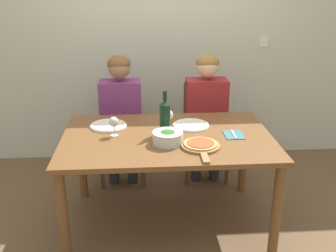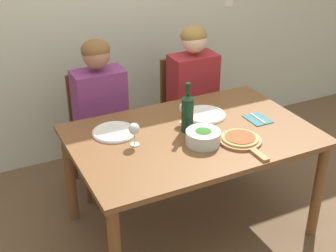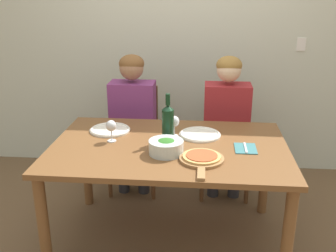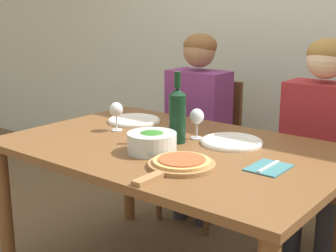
{
  "view_description": "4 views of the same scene",
  "coord_description": "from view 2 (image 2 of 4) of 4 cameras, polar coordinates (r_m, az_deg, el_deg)",
  "views": [
    {
      "loc": [
        -0.19,
        -2.73,
        1.86
      ],
      "look_at": [
        0.01,
        -0.0,
        0.83
      ],
      "focal_mm": 42.0,
      "sensor_mm": 36.0,
      "label": 1
    },
    {
      "loc": [
        -1.33,
        -2.33,
        2.21
      ],
      "look_at": [
        -0.14,
        0.09,
        0.8
      ],
      "focal_mm": 50.0,
      "sensor_mm": 36.0,
      "label": 2
    },
    {
      "loc": [
        0.21,
        -2.42,
        1.76
      ],
      "look_at": [
        -0.02,
        0.13,
        0.84
      ],
      "focal_mm": 42.0,
      "sensor_mm": 36.0,
      "label": 3
    },
    {
      "loc": [
        1.29,
        -1.66,
        1.37
      ],
      "look_at": [
        -0.12,
        0.11,
        0.81
      ],
      "focal_mm": 50.0,
      "sensor_mm": 36.0,
      "label": 4
    }
  ],
  "objects": [
    {
      "name": "ground_plane",
      "position": [
        3.48,
        2.69,
        -11.91
      ],
      "size": [
        40.0,
        40.0,
        0.0
      ],
      "primitive_type": "plane",
      "color": "brown"
    },
    {
      "name": "back_wall",
      "position": [
        4.0,
        -6.48,
        15.01
      ],
      "size": [
        10.0,
        0.06,
        2.7
      ],
      "color": "beige",
      "rests_on": "ground"
    },
    {
      "name": "dining_table",
      "position": [
        3.1,
        2.95,
        -2.41
      ],
      "size": [
        1.57,
        1.03,
        0.75
      ],
      "color": "brown",
      "rests_on": "ground"
    },
    {
      "name": "chair_left",
      "position": [
        3.73,
        -8.53,
        -0.07
      ],
      "size": [
        0.42,
        0.42,
        0.92
      ],
      "color": "brown",
      "rests_on": "ground"
    },
    {
      "name": "chair_right",
      "position": [
        4.01,
        2.32,
        2.27
      ],
      "size": [
        0.42,
        0.42,
        0.92
      ],
      "color": "brown",
      "rests_on": "ground"
    },
    {
      "name": "person_woman",
      "position": [
        3.53,
        -8.23,
        2.69
      ],
      "size": [
        0.47,
        0.51,
        1.23
      ],
      "color": "#28282D",
      "rests_on": "ground"
    },
    {
      "name": "person_man",
      "position": [
        3.82,
        3.18,
        4.94
      ],
      "size": [
        0.47,
        0.51,
        1.23
      ],
      "color": "#28282D",
      "rests_on": "ground"
    },
    {
      "name": "wine_bottle",
      "position": [
        3.02,
        2.4,
        1.73
      ],
      "size": [
        0.08,
        0.08,
        0.34
      ],
      "color": "black",
      "rests_on": "dining_table"
    },
    {
      "name": "broccoli_bowl",
      "position": [
        2.92,
        4.31,
        -1.36
      ],
      "size": [
        0.22,
        0.22,
        0.1
      ],
      "color": "silver",
      "rests_on": "dining_table"
    },
    {
      "name": "dinner_plate_left",
      "position": [
        3.07,
        -6.53,
        -0.73
      ],
      "size": [
        0.29,
        0.29,
        0.02
      ],
      "color": "silver",
      "rests_on": "dining_table"
    },
    {
      "name": "dinner_plate_right",
      "position": [
        3.29,
        4.49,
        1.4
      ],
      "size": [
        0.29,
        0.29,
        0.02
      ],
      "color": "silver",
      "rests_on": "dining_table"
    },
    {
      "name": "pizza_on_board",
      "position": [
        2.98,
        8.89,
        -1.68
      ],
      "size": [
        0.27,
        0.41,
        0.04
      ],
      "color": "#9E7042",
      "rests_on": "dining_table"
    },
    {
      "name": "wine_glass_left",
      "position": [
        2.87,
        -4.14,
        -0.5
      ],
      "size": [
        0.07,
        0.07,
        0.15
      ],
      "color": "silver",
      "rests_on": "dining_table"
    },
    {
      "name": "wine_glass_right",
      "position": [
        3.14,
        2.0,
        2.09
      ],
      "size": [
        0.07,
        0.07,
        0.15
      ],
      "color": "silver",
      "rests_on": "dining_table"
    },
    {
      "name": "fork_on_napkin",
      "position": [
        3.29,
        10.88,
        0.84
      ],
      "size": [
        0.14,
        0.18,
        0.01
      ],
      "color": "#387075",
      "rests_on": "dining_table"
    }
  ]
}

